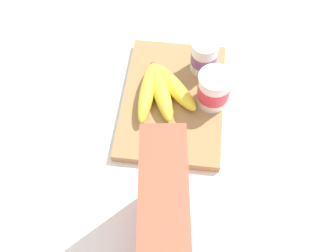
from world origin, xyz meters
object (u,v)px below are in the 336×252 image
cutting_board (173,100)px  banana_bunch (160,90)px  yogurt_cup_back (214,90)px  yogurt_cup_front (204,57)px  cereal_box (164,213)px

cutting_board → banana_bunch: size_ratio=1.88×
cutting_board → yogurt_cup_back: (0.00, 0.09, 0.05)m
yogurt_cup_back → banana_bunch: (-0.01, -0.12, -0.02)m
yogurt_cup_back → cutting_board: bearing=-91.5°
cutting_board → yogurt_cup_front: 0.12m
cereal_box → yogurt_cup_front: cereal_box is taller
cutting_board → banana_bunch: banana_bunch is taller
cutting_board → yogurt_cup_back: bearing=88.5°
cutting_board → banana_bunch: 0.04m
yogurt_cup_front → yogurt_cup_back: bearing=16.2°
cereal_box → banana_bunch: 0.33m
cereal_box → banana_bunch: cereal_box is taller
cereal_box → yogurt_cup_front: bearing=166.3°
yogurt_cup_front → banana_bunch: yogurt_cup_front is taller
cereal_box → yogurt_cup_back: (-0.31, 0.07, -0.07)m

